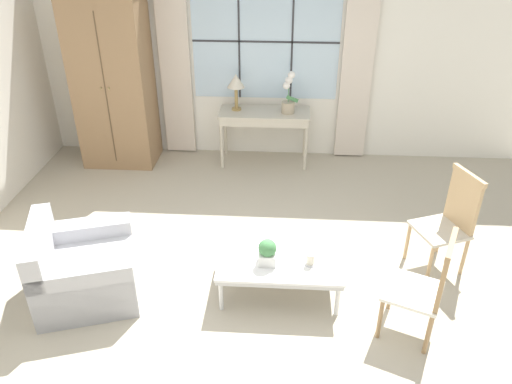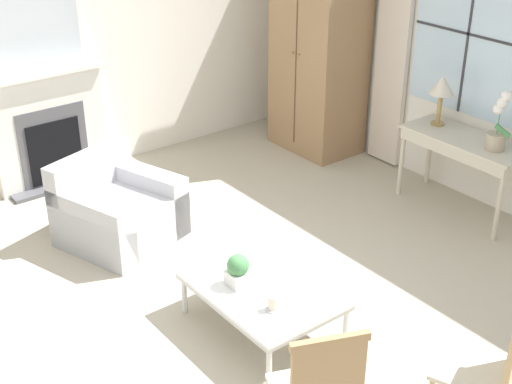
# 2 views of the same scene
# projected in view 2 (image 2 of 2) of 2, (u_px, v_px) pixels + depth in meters

# --- Properties ---
(ground_plane) EXTENTS (14.00, 14.00, 0.00)m
(ground_plane) POSITION_uv_depth(u_px,v_px,m) (229.00, 312.00, 5.38)
(ground_plane) COLOR #B2A893
(wall_back_windowed) EXTENTS (7.20, 0.14, 2.80)m
(wall_back_windowed) POSITION_uv_depth(u_px,v_px,m) (500.00, 61.00, 6.39)
(wall_back_windowed) COLOR white
(wall_back_windowed) RESTS_ON ground_plane
(wall_left) EXTENTS (0.06, 7.20, 2.80)m
(wall_left) POSITION_uv_depth(u_px,v_px,m) (100.00, 34.00, 7.20)
(wall_left) COLOR white
(wall_left) RESTS_ON ground_plane
(fireplace) EXTENTS (0.34, 1.22, 2.01)m
(fireplace) POSITION_uv_depth(u_px,v_px,m) (47.00, 120.00, 7.05)
(fireplace) COLOR #515156
(fireplace) RESTS_ON ground_plane
(armoire) EXTENTS (1.02, 0.71, 2.35)m
(armoire) POSITION_uv_depth(u_px,v_px,m) (319.00, 45.00, 7.64)
(armoire) COLOR #93704C
(armoire) RESTS_ON ground_plane
(console_table) EXTENTS (1.20, 0.50, 0.74)m
(console_table) POSITION_uv_depth(u_px,v_px,m) (466.00, 146.00, 6.54)
(console_table) COLOR beige
(console_table) RESTS_ON ground_plane
(table_lamp) EXTENTS (0.23, 0.23, 0.48)m
(table_lamp) POSITION_uv_depth(u_px,v_px,m) (442.00, 88.00, 6.61)
(table_lamp) COLOR #9E7F47
(table_lamp) RESTS_ON console_table
(potted_orchid) EXTENTS (0.22, 0.17, 0.55)m
(potted_orchid) POSITION_uv_depth(u_px,v_px,m) (498.00, 127.00, 6.17)
(potted_orchid) COLOR tan
(potted_orchid) RESTS_ON console_table
(armchair_upholstered) EXTENTS (1.07, 1.10, 0.75)m
(armchair_upholstered) POSITION_uv_depth(u_px,v_px,m) (118.00, 212.00, 6.23)
(armchair_upholstered) COLOR #B2B2B7
(armchair_upholstered) RESTS_ON ground_plane
(side_chair_wooden) EXTENTS (0.57, 0.57, 1.01)m
(side_chair_wooden) POSITION_uv_depth(u_px,v_px,m) (496.00, 358.00, 4.08)
(side_chair_wooden) COLOR beige
(side_chair_wooden) RESTS_ON ground_plane
(coffee_table) EXTENTS (1.11, 0.79, 0.37)m
(coffee_table) POSITION_uv_depth(u_px,v_px,m) (262.00, 290.00, 5.07)
(coffee_table) COLOR silver
(coffee_table) RESTS_ON ground_plane
(potted_plant_small) EXTENTS (0.16, 0.16, 0.24)m
(potted_plant_small) POSITION_uv_depth(u_px,v_px,m) (238.00, 270.00, 5.01)
(potted_plant_small) COLOR white
(potted_plant_small) RESTS_ON coffee_table
(pillar_candle) EXTENTS (0.10, 0.10, 0.12)m
(pillar_candle) POSITION_uv_depth(u_px,v_px,m) (273.00, 304.00, 4.78)
(pillar_candle) COLOR silver
(pillar_candle) RESTS_ON coffee_table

